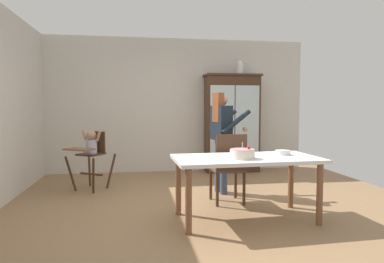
{
  "coord_description": "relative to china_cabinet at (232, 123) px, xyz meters",
  "views": [
    {
      "loc": [
        -0.85,
        -4.41,
        1.32
      ],
      "look_at": [
        -0.01,
        0.7,
        0.95
      ],
      "focal_mm": 32.22,
      "sensor_mm": 36.0,
      "label": 1
    }
  ],
  "objects": [
    {
      "name": "ground_plane",
      "position": [
        -1.08,
        -2.37,
        -0.99
      ],
      "size": [
        6.24,
        6.24,
        0.0
      ],
      "primitive_type": "plane",
      "color": "#93704C"
    },
    {
      "name": "wall_back",
      "position": [
        -1.08,
        0.26,
        0.36
      ],
      "size": [
        5.32,
        0.06,
        2.7
      ],
      "primitive_type": "cube",
      "color": "beige",
      "rests_on": "ground_plane"
    },
    {
      "name": "china_cabinet",
      "position": [
        0.0,
        0.0,
        0.0
      ],
      "size": [
        1.13,
        0.48,
        1.98
      ],
      "color": "#422819",
      "rests_on": "ground_plane"
    },
    {
      "name": "ceramic_vase",
      "position": [
        0.16,
        0.0,
        1.1
      ],
      "size": [
        0.13,
        0.13,
        0.27
      ],
      "color": "white",
      "rests_on": "china_cabinet"
    },
    {
      "name": "high_chair_with_toddler",
      "position": [
        -2.64,
        -1.16,
        -0.34
      ],
      "size": [
        0.79,
        0.84,
        0.95
      ],
      "rotation": [
        0.0,
        0.0,
        -0.57
      ],
      "color": "#422819",
      "rests_on": "ground_plane"
    },
    {
      "name": "adult_person",
      "position": [
        -0.64,
        -1.69,
        -0.03
      ],
      "size": [
        0.59,
        0.58,
        1.53
      ],
      "rotation": [
        0.0,
        0.0,
        1.83
      ],
      "color": "#3D4C6B",
      "rests_on": "ground_plane"
    },
    {
      "name": "dining_table",
      "position": [
        -0.67,
        -2.96,
        -0.35
      ],
      "size": [
        1.7,
        0.91,
        0.74
      ],
      "color": "silver",
      "rests_on": "ground_plane"
    },
    {
      "name": "birthday_cake",
      "position": [
        -0.75,
        -3.08,
        -0.2
      ],
      "size": [
        0.28,
        0.28,
        0.19
      ],
      "color": "beige",
      "rests_on": "dining_table"
    },
    {
      "name": "serving_bowl",
      "position": [
        -0.17,
        -2.86,
        -0.23
      ],
      "size": [
        0.18,
        0.18,
        0.05
      ],
      "primitive_type": "cylinder",
      "color": "silver",
      "rests_on": "dining_table"
    },
    {
      "name": "dining_chair_far_side",
      "position": [
        -0.69,
        -2.32,
        -0.44
      ],
      "size": [
        0.45,
        0.45,
        0.96
      ],
      "rotation": [
        0.0,
        0.0,
        3.16
      ],
      "color": "#422819",
      "rests_on": "ground_plane"
    }
  ]
}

